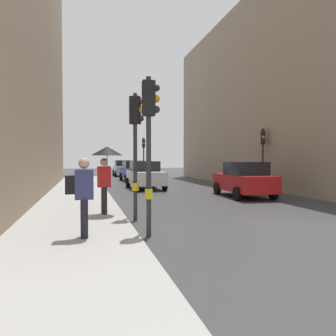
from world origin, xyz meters
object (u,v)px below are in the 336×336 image
object	(u,v)px
traffic_light_far_median	(144,150)
car_red_sedan	(244,179)
traffic_light_mid_street	(263,148)
car_blue_van	(134,171)
car_white_compact	(145,175)
traffic_light_near_left	(150,127)
pedestrian_with_grey_backpack	(82,192)
pedestrian_with_umbrella	(106,161)
traffic_light_near_right	(136,133)
car_silver_hatchback	(123,168)

from	to	relation	value
traffic_light_far_median	car_red_sedan	size ratio (longest dim) A/B	0.92
traffic_light_mid_street	car_blue_van	size ratio (longest dim) A/B	0.87
car_white_compact	car_blue_van	world-z (taller)	same
traffic_light_near_left	car_white_compact	size ratio (longest dim) A/B	0.91
car_white_compact	pedestrian_with_grey_backpack	xyz separation A→B (m)	(-3.81, -13.08, 0.29)
traffic_light_far_median	pedestrian_with_umbrella	xyz separation A→B (m)	(-4.87, -20.56, -0.89)
traffic_light_mid_street	pedestrian_with_grey_backpack	size ratio (longest dim) A/B	2.10
traffic_light_near_right	traffic_light_far_median	bearing A→B (deg)	79.28
traffic_light_near_left	pedestrian_with_grey_backpack	distance (m)	2.23
traffic_light_near_left	car_white_compact	xyz separation A→B (m)	(2.21, 12.73, -1.80)
car_red_sedan	car_blue_van	xyz separation A→B (m)	(-3.61, 13.25, 0.00)
car_red_sedan	pedestrian_with_grey_backpack	world-z (taller)	pedestrian_with_grey_backpack
car_blue_van	traffic_light_far_median	bearing A→B (deg)	64.64
car_red_sedan	car_blue_van	bearing A→B (deg)	105.23
car_silver_hatchback	pedestrian_with_umbrella	world-z (taller)	pedestrian_with_umbrella
car_blue_van	traffic_light_near_right	bearing A→B (deg)	-98.14
traffic_light_near_right	car_silver_hatchback	bearing A→B (deg)	84.42
traffic_light_near_left	pedestrian_with_umbrella	xyz separation A→B (m)	(-0.87, 2.74, -0.84)
traffic_light_near_right	pedestrian_with_grey_backpack	size ratio (longest dim) A/B	2.21
traffic_light_far_median	car_red_sedan	distance (m)	16.46
pedestrian_with_grey_backpack	traffic_light_near_left	bearing A→B (deg)	12.24
traffic_light_near_right	car_white_compact	distance (m)	10.96
car_blue_van	car_silver_hatchback	bearing A→B (deg)	90.02
car_red_sedan	pedestrian_with_grey_backpack	size ratio (longest dim) A/B	2.43
car_silver_hatchback	car_white_compact	xyz separation A→B (m)	(-0.38, -15.99, 0.00)
car_blue_van	car_white_compact	bearing A→B (deg)	-92.90
traffic_light_far_median	pedestrian_with_umbrella	distance (m)	21.14
traffic_light_far_median	traffic_light_near_left	distance (m)	23.64
traffic_light_near_left	car_red_sedan	world-z (taller)	traffic_light_near_left
traffic_light_far_median	car_blue_van	xyz separation A→B (m)	(-1.40, -2.96, -1.85)
traffic_light_far_median	traffic_light_mid_street	world-z (taller)	traffic_light_far_median
traffic_light_near_left	car_white_compact	world-z (taller)	traffic_light_near_left
car_silver_hatchback	pedestrian_with_grey_backpack	world-z (taller)	pedestrian_with_grey_backpack
traffic_light_near_right	pedestrian_with_umbrella	distance (m)	1.35
traffic_light_far_median	car_white_compact	world-z (taller)	traffic_light_far_median
car_white_compact	pedestrian_with_grey_backpack	distance (m)	13.62
car_silver_hatchback	pedestrian_with_grey_backpack	bearing A→B (deg)	-98.20
pedestrian_with_grey_backpack	traffic_light_far_median	bearing A→B (deg)	76.69
car_red_sedan	traffic_light_near_left	bearing A→B (deg)	-131.19
traffic_light_near_left	car_white_compact	bearing A→B (deg)	80.14
pedestrian_with_umbrella	traffic_light_near_left	bearing A→B (deg)	-72.49
traffic_light_near_right	traffic_light_mid_street	xyz separation A→B (m)	(8.72, 7.43, -0.13)
car_blue_van	pedestrian_with_grey_backpack	bearing A→B (deg)	-101.45
traffic_light_near_left	traffic_light_near_right	bearing A→B (deg)	90.07
traffic_light_far_median	pedestrian_with_grey_backpack	bearing A→B (deg)	-103.31
traffic_light_far_median	car_blue_van	bearing A→B (deg)	-115.36
traffic_light_near_right	car_white_compact	bearing A→B (deg)	78.17
car_silver_hatchback	traffic_light_near_left	bearing A→B (deg)	-95.16
car_red_sedan	traffic_light_mid_street	bearing A→B (deg)	44.71
car_silver_hatchback	car_blue_van	bearing A→B (deg)	-89.98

